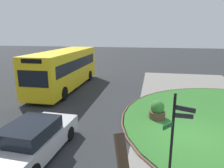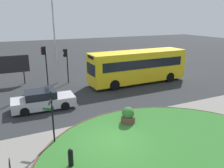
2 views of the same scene
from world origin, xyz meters
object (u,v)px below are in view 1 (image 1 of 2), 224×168
Objects in this scene: car_trailing at (33,140)px; planter_near_signpost at (157,111)px; signpost_directional at (174,132)px; bus_yellow at (65,68)px.

planter_near_signpost is (4.49, -4.90, -0.16)m from car_trailing.
signpost_directional is 0.29× the size of bus_yellow.
car_trailing is at bearing 86.63° from signpost_directional.
car_trailing is at bearing 15.88° from bus_yellow.
car_trailing is 6.65m from planter_near_signpost.
bus_yellow reaches higher than car_trailing.
bus_yellow is at bearing 38.64° from signpost_directional.
car_trailing is (0.31, 5.29, -1.04)m from signpost_directional.
bus_yellow reaches higher than signpost_directional.
car_trailing is (-10.04, -2.99, -1.10)m from bus_yellow.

